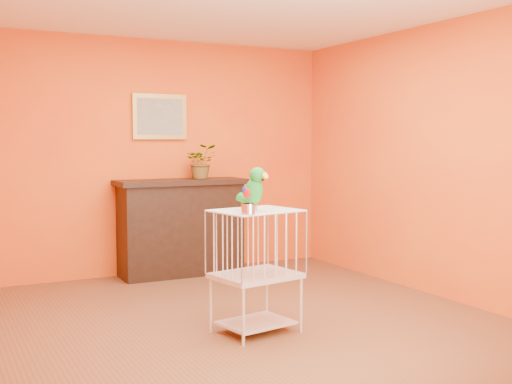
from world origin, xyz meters
TOP-DOWN VIEW (x-y plane):
  - ground at (0.00, 0.00)m, footprint 4.50×4.50m
  - room_shell at (0.00, 0.00)m, footprint 4.50×4.50m
  - console_cabinet at (0.16, 2.00)m, footprint 1.43×0.51m
  - potted_plant at (0.41, 2.06)m, footprint 0.43×0.45m
  - framed_picture at (0.00, 2.22)m, footprint 0.62×0.04m
  - birdcage at (-0.09, -0.29)m, footprint 0.69×0.58m
  - feed_cup at (-0.27, -0.52)m, footprint 0.11×0.11m
  - parrot at (-0.11, -0.30)m, footprint 0.19×0.30m

SIDE VIEW (x-z plane):
  - ground at x=0.00m, z-range 0.00..0.00m
  - birdcage at x=-0.09m, z-range 0.02..0.97m
  - console_cabinet at x=0.16m, z-range 0.00..1.06m
  - feed_cup at x=-0.27m, z-range 0.96..1.03m
  - parrot at x=-0.11m, z-range 0.96..1.29m
  - potted_plant at x=0.41m, z-range 1.06..1.36m
  - room_shell at x=0.00m, z-range -0.67..3.83m
  - framed_picture at x=0.00m, z-range 1.50..2.00m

